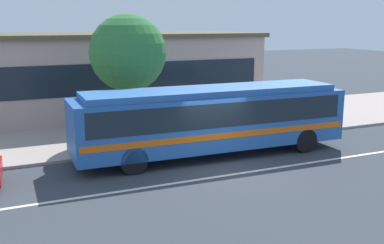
{
  "coord_description": "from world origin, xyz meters",
  "views": [
    {
      "loc": [
        -7.48,
        -14.23,
        5.26
      ],
      "look_at": [
        -0.12,
        2.29,
        1.3
      ],
      "focal_mm": 42.72,
      "sensor_mm": 36.0,
      "label": 1
    }
  ],
  "objects_px": {
    "pedestrian_waiting_near_sign": "(255,112)",
    "street_tree_near_stop": "(128,53)",
    "pedestrian_standing_by_tree": "(138,117)",
    "transit_bus": "(212,116)",
    "pedestrian_walking_along_curb": "(288,107)",
    "bus_stop_sign": "(296,98)"
  },
  "relations": [
    {
      "from": "street_tree_near_stop",
      "to": "bus_stop_sign",
      "type": "bearing_deg",
      "value": -14.71
    },
    {
      "from": "pedestrian_walking_along_curb",
      "to": "street_tree_near_stop",
      "type": "xyz_separation_m",
      "value": [
        -7.91,
        1.01,
        2.81
      ]
    },
    {
      "from": "pedestrian_waiting_near_sign",
      "to": "street_tree_near_stop",
      "type": "distance_m",
      "value": 6.47
    },
    {
      "from": "transit_bus",
      "to": "pedestrian_standing_by_tree",
      "type": "relative_size",
      "value": 6.54
    },
    {
      "from": "bus_stop_sign",
      "to": "street_tree_near_stop",
      "type": "height_order",
      "value": "street_tree_near_stop"
    },
    {
      "from": "transit_bus",
      "to": "street_tree_near_stop",
      "type": "bearing_deg",
      "value": 121.86
    },
    {
      "from": "pedestrian_waiting_near_sign",
      "to": "pedestrian_standing_by_tree",
      "type": "xyz_separation_m",
      "value": [
        -5.35,
        1.21,
        -0.03
      ]
    },
    {
      "from": "pedestrian_waiting_near_sign",
      "to": "pedestrian_walking_along_curb",
      "type": "bearing_deg",
      "value": 13.2
    },
    {
      "from": "pedestrian_standing_by_tree",
      "to": "bus_stop_sign",
      "type": "height_order",
      "value": "bus_stop_sign"
    },
    {
      "from": "transit_bus",
      "to": "pedestrian_walking_along_curb",
      "type": "bearing_deg",
      "value": 25.81
    },
    {
      "from": "pedestrian_waiting_near_sign",
      "to": "bus_stop_sign",
      "type": "relative_size",
      "value": 0.7
    },
    {
      "from": "pedestrian_waiting_near_sign",
      "to": "street_tree_near_stop",
      "type": "height_order",
      "value": "street_tree_near_stop"
    },
    {
      "from": "transit_bus",
      "to": "pedestrian_walking_along_curb",
      "type": "height_order",
      "value": "transit_bus"
    },
    {
      "from": "bus_stop_sign",
      "to": "street_tree_near_stop",
      "type": "bearing_deg",
      "value": 165.29
    },
    {
      "from": "pedestrian_walking_along_curb",
      "to": "pedestrian_standing_by_tree",
      "type": "xyz_separation_m",
      "value": [
        -7.64,
        0.68,
        -0.02
      ]
    },
    {
      "from": "pedestrian_standing_by_tree",
      "to": "street_tree_near_stop",
      "type": "distance_m",
      "value": 2.85
    },
    {
      "from": "pedestrian_walking_along_curb",
      "to": "street_tree_near_stop",
      "type": "distance_m",
      "value": 8.46
    },
    {
      "from": "transit_bus",
      "to": "bus_stop_sign",
      "type": "xyz_separation_m",
      "value": [
        5.31,
        1.72,
        0.11
      ]
    },
    {
      "from": "pedestrian_standing_by_tree",
      "to": "bus_stop_sign",
      "type": "relative_size",
      "value": 0.68
    },
    {
      "from": "transit_bus",
      "to": "pedestrian_waiting_near_sign",
      "type": "distance_m",
      "value": 4.0
    },
    {
      "from": "transit_bus",
      "to": "pedestrian_waiting_near_sign",
      "type": "relative_size",
      "value": 6.37
    },
    {
      "from": "transit_bus",
      "to": "pedestrian_waiting_near_sign",
      "type": "bearing_deg",
      "value": 33.2
    }
  ]
}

